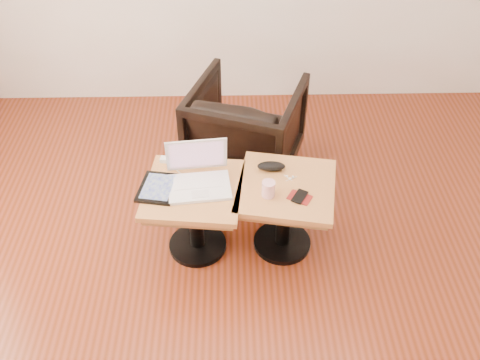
{
  "coord_description": "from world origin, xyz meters",
  "views": [
    {
      "loc": [
        -0.13,
        -1.83,
        2.54
      ],
      "look_at": [
        -0.08,
        0.46,
        0.55
      ],
      "focal_mm": 40.0,
      "sensor_mm": 36.0,
      "label": 1
    }
  ],
  "objects_px": {
    "side_table_left": "(195,203)",
    "laptop": "(198,176)",
    "striped_cup": "(268,189)",
    "side_table_right": "(285,201)",
    "armchair": "(246,128)"
  },
  "relations": [
    {
      "from": "side_table_right",
      "to": "laptop",
      "type": "xyz_separation_m",
      "value": [
        -0.51,
        0.03,
        0.18
      ]
    },
    {
      "from": "laptop",
      "to": "armchair",
      "type": "bearing_deg",
      "value": 62.92
    },
    {
      "from": "striped_cup",
      "to": "side_table_right",
      "type": "bearing_deg",
      "value": 37.17
    },
    {
      "from": "side_table_right",
      "to": "armchair",
      "type": "relative_size",
      "value": 0.87
    },
    {
      "from": "side_table_left",
      "to": "side_table_right",
      "type": "distance_m",
      "value": 0.54
    },
    {
      "from": "side_table_left",
      "to": "striped_cup",
      "type": "bearing_deg",
      "value": -3.94
    },
    {
      "from": "laptop",
      "to": "armchair",
      "type": "relative_size",
      "value": 0.51
    },
    {
      "from": "striped_cup",
      "to": "side_table_left",
      "type": "bearing_deg",
      "value": 169.77
    },
    {
      "from": "side_table_right",
      "to": "armchair",
      "type": "height_order",
      "value": "armchair"
    },
    {
      "from": "side_table_right",
      "to": "laptop",
      "type": "distance_m",
      "value": 0.54
    },
    {
      "from": "side_table_right",
      "to": "striped_cup",
      "type": "xyz_separation_m",
      "value": [
        -0.11,
        -0.08,
        0.17
      ]
    },
    {
      "from": "striped_cup",
      "to": "armchair",
      "type": "xyz_separation_m",
      "value": [
        -0.1,
        0.89,
        -0.21
      ]
    },
    {
      "from": "side_table_left",
      "to": "laptop",
      "type": "xyz_separation_m",
      "value": [
        0.03,
        0.04,
        0.18
      ]
    },
    {
      "from": "side_table_left",
      "to": "armchair",
      "type": "relative_size",
      "value": 0.82
    },
    {
      "from": "laptop",
      "to": "striped_cup",
      "type": "bearing_deg",
      "value": -22.04
    }
  ]
}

